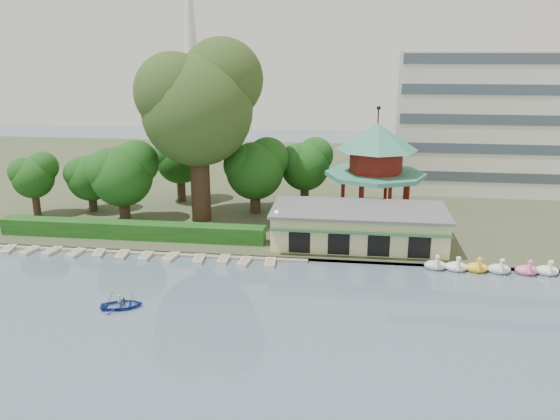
% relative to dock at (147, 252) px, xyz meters
% --- Properties ---
extents(ground_plane, '(220.00, 220.00, 0.00)m').
position_rel_dock_xyz_m(ground_plane, '(12.00, -17.20, -0.12)').
color(ground_plane, slate).
rests_on(ground_plane, ground).
extents(shore, '(220.00, 70.00, 0.40)m').
position_rel_dock_xyz_m(shore, '(12.00, 34.80, 0.08)').
color(shore, '#424930').
rests_on(shore, ground).
extents(embankment, '(220.00, 0.60, 0.30)m').
position_rel_dock_xyz_m(embankment, '(12.00, 0.10, 0.03)').
color(embankment, gray).
rests_on(embankment, ground).
extents(dock, '(34.00, 1.60, 0.24)m').
position_rel_dock_xyz_m(dock, '(0.00, 0.00, 0.00)').
color(dock, gray).
rests_on(dock, ground).
extents(boathouse, '(18.60, 9.39, 3.90)m').
position_rel_dock_xyz_m(boathouse, '(22.00, 4.77, 2.25)').
color(boathouse, beige).
rests_on(boathouse, shore).
extents(pavilion, '(12.40, 12.40, 13.50)m').
position_rel_dock_xyz_m(pavilion, '(24.00, 14.80, 7.36)').
color(pavilion, beige).
rests_on(pavilion, shore).
extents(office_building, '(38.00, 18.00, 20.00)m').
position_rel_dock_xyz_m(office_building, '(44.67, 31.80, 9.61)').
color(office_building, silver).
rests_on(office_building, shore).
extents(broadcast_tower, '(8.00, 8.00, 96.00)m').
position_rel_dock_xyz_m(broadcast_tower, '(-30.00, 122.80, 33.86)').
color(broadcast_tower, silver).
rests_on(broadcast_tower, ground).
extents(hedge, '(30.00, 2.00, 1.80)m').
position_rel_dock_xyz_m(hedge, '(-3.00, 3.30, 1.18)').
color(hedge, '#1C5017').
rests_on(hedge, shore).
extents(lamp_post, '(0.36, 0.36, 4.28)m').
position_rel_dock_xyz_m(lamp_post, '(13.50, 1.80, 3.22)').
color(lamp_post, black).
rests_on(lamp_post, shore).
extents(big_tree, '(14.31, 13.33, 21.65)m').
position_rel_dock_xyz_m(big_tree, '(3.18, 11.01, 14.72)').
color(big_tree, '#3A281C').
rests_on(big_tree, shore).
extents(small_trees, '(39.34, 16.98, 9.85)m').
position_rel_dock_xyz_m(small_trees, '(-0.05, 14.11, 6.08)').
color(small_trees, '#3A281C').
rests_on(small_trees, shore).
extents(swan_boats, '(14.91, 1.98, 1.92)m').
position_rel_dock_xyz_m(swan_boats, '(35.65, -0.71, 0.28)').
color(swan_boats, silver).
rests_on(swan_boats, ground).
extents(moored_rowboats, '(29.38, 2.78, 0.36)m').
position_rel_dock_xyz_m(moored_rowboats, '(-0.77, -1.40, 0.06)').
color(moored_rowboats, beige).
rests_on(moored_rowboats, ground).
extents(rowboat_with_passengers, '(5.62, 4.75, 2.01)m').
position_rel_dock_xyz_m(rowboat_with_passengers, '(2.49, -12.46, 0.38)').
color(rowboat_with_passengers, '#2641A9').
rests_on(rowboat_with_passengers, ground).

